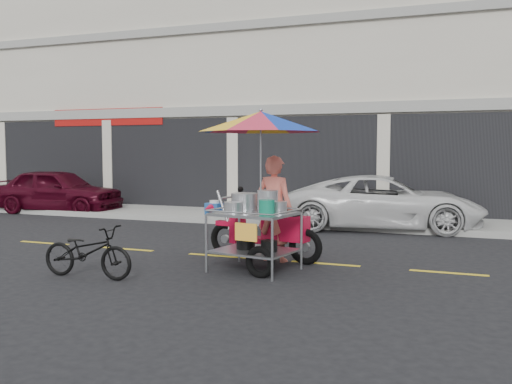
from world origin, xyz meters
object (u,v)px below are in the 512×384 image
(near_bicycle, at_px, (88,252))
(food_vendor_rig, at_px, (264,168))
(white_pickup, at_px, (384,202))
(maroon_sedan, at_px, (58,191))

(near_bicycle, bearing_deg, food_vendor_rig, -53.19)
(near_bicycle, relative_size, food_vendor_rig, 0.59)
(white_pickup, bearing_deg, near_bicycle, 145.44)
(maroon_sedan, height_order, food_vendor_rig, food_vendor_rig)
(maroon_sedan, height_order, white_pickup, maroon_sedan)
(white_pickup, xyz_separation_m, near_bicycle, (-3.43, -6.99, -0.25))
(maroon_sedan, bearing_deg, white_pickup, -95.78)
(near_bicycle, height_order, food_vendor_rig, food_vendor_rig)
(white_pickup, relative_size, food_vendor_rig, 1.80)
(white_pickup, relative_size, near_bicycle, 3.07)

